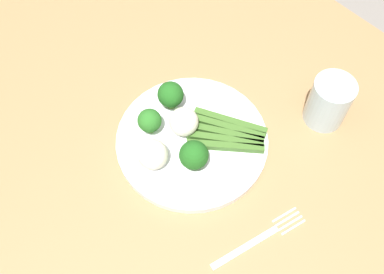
{
  "coord_description": "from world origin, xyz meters",
  "views": [
    {
      "loc": [
        0.27,
        -0.24,
        1.43
      ],
      "look_at": [
        -0.02,
        0.02,
        0.77
      ],
      "focal_mm": 42.19,
      "sensor_mm": 36.0,
      "label": 1
    }
  ],
  "objects": [
    {
      "name": "asparagus_bundle",
      "position": [
        0.02,
        0.07,
        0.77
      ],
      "size": [
        0.14,
        0.13,
        0.01
      ],
      "rotation": [
        0.0,
        0.0,
        3.73
      ],
      "color": "#3D6626",
      "rests_on": "plate"
    },
    {
      "name": "cauliflower_right",
      "position": [
        -0.03,
        -0.06,
        0.79
      ],
      "size": [
        0.05,
        0.05,
        0.05
      ],
      "primitive_type": "sphere",
      "color": "white",
      "rests_on": "plate"
    },
    {
      "name": "ground_plane",
      "position": [
        0.0,
        0.0,
        -0.01
      ],
      "size": [
        6.0,
        6.0,
        0.02
      ],
      "primitive_type": "cube",
      "color": "gray"
    },
    {
      "name": "broccoli_front_left",
      "position": [
        0.02,
        -0.01,
        0.8
      ],
      "size": [
        0.05,
        0.05,
        0.06
      ],
      "color": "#4C7F2B",
      "rests_on": "plate"
    },
    {
      "name": "cauliflower_left",
      "position": [
        -0.04,
        0.02,
        0.79
      ],
      "size": [
        0.05,
        0.05,
        0.05
      ],
      "primitive_type": "sphere",
      "color": "white",
      "rests_on": "plate"
    },
    {
      "name": "broccoli_front",
      "position": [
        -0.08,
        -0.02,
        0.79
      ],
      "size": [
        0.04,
        0.04,
        0.05
      ],
      "color": "#568E33",
      "rests_on": "plate"
    },
    {
      "name": "broccoli_outer_edge",
      "position": [
        -0.09,
        0.04,
        0.79
      ],
      "size": [
        0.05,
        0.05,
        0.06
      ],
      "color": "#4C7F2B",
      "rests_on": "plate"
    },
    {
      "name": "dining_table",
      "position": [
        0.0,
        0.0,
        0.64
      ],
      "size": [
        1.13,
        0.96,
        0.75
      ],
      "color": "#9E754C",
      "rests_on": "ground_plane"
    },
    {
      "name": "water_glass",
      "position": [
        0.1,
        0.23,
        0.79
      ],
      "size": [
        0.07,
        0.07,
        0.09
      ],
      "primitive_type": "cylinder",
      "color": "silver",
      "rests_on": "dining_table"
    },
    {
      "name": "plate",
      "position": [
        -0.02,
        0.02,
        0.75
      ],
      "size": [
        0.26,
        0.26,
        0.01
      ],
      "primitive_type": "cylinder",
      "color": "white",
      "rests_on": "dining_table"
    },
    {
      "name": "fork",
      "position": [
        0.18,
        -0.02,
        0.75
      ],
      "size": [
        0.05,
        0.17,
        0.0
      ],
      "rotation": [
        0.0,
        0.0,
        1.36
      ],
      "color": "silver",
      "rests_on": "dining_table"
    }
  ]
}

